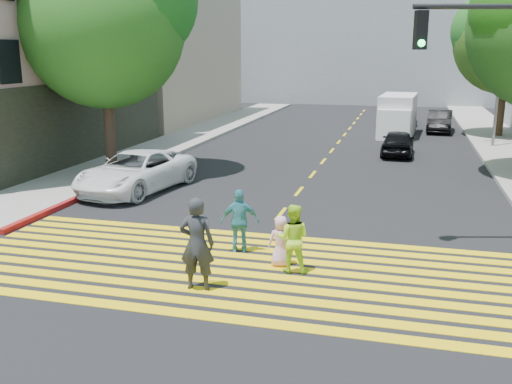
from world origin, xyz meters
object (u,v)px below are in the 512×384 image
at_px(pedestrian_man, 197,244).
at_px(pedestrian_extra, 240,221).
at_px(tree_right_far, 510,35).
at_px(dark_car_near, 398,142).
at_px(pedestrian_woman, 293,238).
at_px(silver_car, 401,113).
at_px(dark_car_parked, 440,121).
at_px(white_van, 397,116).
at_px(tree_left, 105,17).
at_px(white_sedan, 136,171).
at_px(pedestrian_child, 281,241).

distance_m(pedestrian_man, pedestrian_extra, 2.45).
height_order(tree_right_far, dark_car_near, tree_right_far).
xyz_separation_m(pedestrian_woman, silver_car, (1.93, 29.28, -0.06)).
relative_size(pedestrian_extra, dark_car_parked, 0.39).
bearing_deg(white_van, pedestrian_extra, -94.56).
xyz_separation_m(dark_car_near, dark_car_parked, (2.35, 9.27, 0.04)).
height_order(tree_left, pedestrian_extra, tree_left).
xyz_separation_m(pedestrian_man, dark_car_near, (3.67, 17.48, -0.37)).
bearing_deg(tree_right_far, white_van, -174.99).
bearing_deg(dark_car_near, pedestrian_extra, 78.33).
height_order(pedestrian_woman, dark_car_parked, pedestrian_woman).
bearing_deg(pedestrian_man, dark_car_near, -109.18).
bearing_deg(dark_car_parked, white_sedan, -116.01).
distance_m(pedestrian_extra, dark_car_near, 15.44).
bearing_deg(white_sedan, pedestrian_man, -46.68).
bearing_deg(pedestrian_man, silver_car, -104.06).
height_order(pedestrian_woman, pedestrian_extra, pedestrian_extra).
bearing_deg(pedestrian_woman, dark_car_parked, -103.87).
distance_m(pedestrian_man, white_van, 24.65).
xyz_separation_m(pedestrian_child, dark_car_parked, (4.64, 25.00, 0.07)).
bearing_deg(dark_car_near, white_van, -87.00).
xyz_separation_m(tree_left, pedestrian_man, (7.39, -10.12, -5.16)).
bearing_deg(white_sedan, tree_right_far, 59.32).
distance_m(tree_right_far, white_sedan, 23.09).
bearing_deg(tree_left, dark_car_parked, 51.10).
height_order(tree_left, white_sedan, tree_left).
height_order(tree_right_far, pedestrian_woman, tree_right_far).
bearing_deg(pedestrian_extra, tree_right_far, -128.23).
bearing_deg(pedestrian_man, white_sedan, -63.22).
bearing_deg(dark_car_parked, pedestrian_extra, -99.13).
relative_size(pedestrian_extra, dark_car_near, 0.43).
relative_size(pedestrian_child, white_sedan, 0.23).
bearing_deg(dark_car_parked, pedestrian_man, -98.36).
bearing_deg(white_sedan, tree_left, 141.02).
xyz_separation_m(tree_left, pedestrian_child, (8.78, -8.37, -5.55)).
bearing_deg(tree_right_far, white_sedan, -129.91).
height_order(pedestrian_man, silver_car, pedestrian_man).
bearing_deg(pedestrian_woman, tree_left, -47.74).
bearing_deg(dark_car_near, pedestrian_woman, 84.33).
bearing_deg(pedestrian_extra, silver_car, -113.13).
height_order(pedestrian_child, pedestrian_extra, pedestrian_extra).
relative_size(tree_right_far, pedestrian_extra, 5.37).
distance_m(pedestrian_man, pedestrian_woman, 2.27).
height_order(tree_left, dark_car_parked, tree_left).
bearing_deg(dark_car_parked, dark_car_near, -99.89).
distance_m(white_sedan, silver_car, 24.74).
bearing_deg(tree_right_far, dark_car_parked, 150.75).
bearing_deg(tree_left, dark_car_near, 33.60).
bearing_deg(dark_car_near, dark_car_parked, -102.90).
xyz_separation_m(pedestrian_child, silver_car, (2.26, 29.01, 0.13)).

